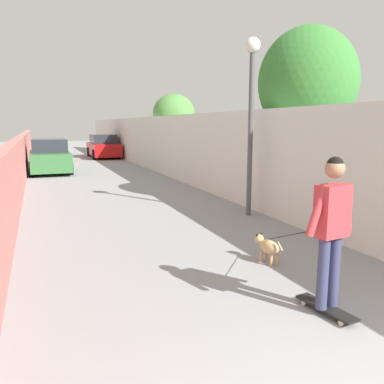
# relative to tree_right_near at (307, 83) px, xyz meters

# --- Properties ---
(ground_plane) EXTENTS (80.00, 80.00, 0.00)m
(ground_plane) POSITION_rel_tree_right_near_xyz_m (6.50, 4.28, -3.25)
(ground_plane) COLOR gray
(wall_left) EXTENTS (48.00, 0.30, 1.71)m
(wall_left) POSITION_rel_tree_right_near_xyz_m (4.50, 7.23, -2.39)
(wall_left) COLOR #CC726B
(wall_left) RESTS_ON ground
(fence_right) EXTENTS (48.00, 0.30, 2.57)m
(fence_right) POSITION_rel_tree_right_near_xyz_m (4.50, 1.32, -1.97)
(fence_right) COLOR silver
(fence_right) RESTS_ON ground
(tree_right_near) EXTENTS (2.54, 2.54, 4.67)m
(tree_right_near) POSITION_rel_tree_right_near_xyz_m (0.00, 0.00, 0.00)
(tree_right_near) COLOR brown
(tree_right_near) RESTS_ON ground
(tree_right_mid) EXTENTS (2.23, 2.23, 3.80)m
(tree_right_mid) POSITION_rel_tree_right_near_xyz_m (11.50, -0.31, -0.47)
(tree_right_mid) COLOR #473523
(tree_right_mid) RESTS_ON ground
(lamp_post) EXTENTS (0.36, 0.36, 4.16)m
(lamp_post) POSITION_rel_tree_right_near_xyz_m (-0.39, 1.87, -0.39)
(lamp_post) COLOR #4C4C51
(lamp_post) RESTS_ON ground
(skateboard) EXTENTS (0.82, 0.30, 0.08)m
(skateboard) POSITION_rel_tree_right_near_xyz_m (-5.14, 3.55, -3.18)
(skateboard) COLOR black
(skateboard) RESTS_ON ground
(person_skateboarder) EXTENTS (0.27, 0.72, 1.76)m
(person_skateboarder) POSITION_rel_tree_right_near_xyz_m (-5.14, 3.55, -2.13)
(person_skateboarder) COLOR #333859
(person_skateboarder) RESTS_ON skateboard
(dog) EXTENTS (2.03, 0.44, 1.06)m
(dog) POSITION_rel_tree_right_near_xyz_m (-3.42, 3.26, -2.97)
(dog) COLOR tan
(dog) RESTS_ON ground
(car_near) EXTENTS (3.93, 1.80, 1.54)m
(car_near) POSITION_rel_tree_right_near_xyz_m (10.54, 6.08, -2.54)
(car_near) COLOR #336B38
(car_near) RESTS_ON ground
(car_far) EXTENTS (4.36, 1.80, 1.54)m
(car_far) POSITION_rel_tree_right_near_xyz_m (17.97, 2.47, -2.53)
(car_far) COLOR #B71414
(car_far) RESTS_ON ground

